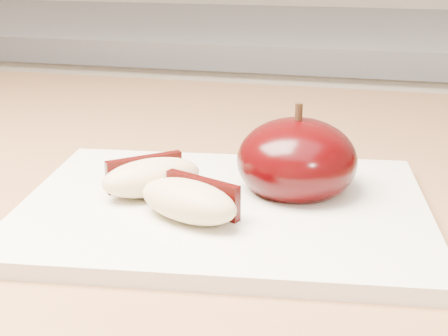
# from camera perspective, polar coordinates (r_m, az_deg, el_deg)

# --- Properties ---
(back_cabinet) EXTENTS (2.40, 0.62, 0.94)m
(back_cabinet) POSITION_cam_1_polar(r_m,az_deg,el_deg) (1.35, 11.77, -7.40)
(back_cabinet) COLOR silver
(back_cabinet) RESTS_ON ground
(cutting_board) EXTENTS (0.30, 0.24, 0.01)m
(cutting_board) POSITION_cam_1_polar(r_m,az_deg,el_deg) (0.44, -0.00, -3.76)
(cutting_board) COLOR silver
(cutting_board) RESTS_ON island_counter
(apple_half) EXTENTS (0.11, 0.11, 0.07)m
(apple_half) POSITION_cam_1_polar(r_m,az_deg,el_deg) (0.46, 6.67, 0.70)
(apple_half) COLOR black
(apple_half) RESTS_ON cutting_board
(apple_wedge_a) EXTENTS (0.08, 0.07, 0.03)m
(apple_wedge_a) POSITION_cam_1_polar(r_m,az_deg,el_deg) (0.45, -6.70, -0.80)
(apple_wedge_a) COLOR #CCB381
(apple_wedge_a) RESTS_ON cutting_board
(apple_wedge_b) EXTENTS (0.08, 0.06, 0.03)m
(apple_wedge_b) POSITION_cam_1_polar(r_m,az_deg,el_deg) (0.41, -3.14, -2.96)
(apple_wedge_b) COLOR #CCB381
(apple_wedge_b) RESTS_ON cutting_board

